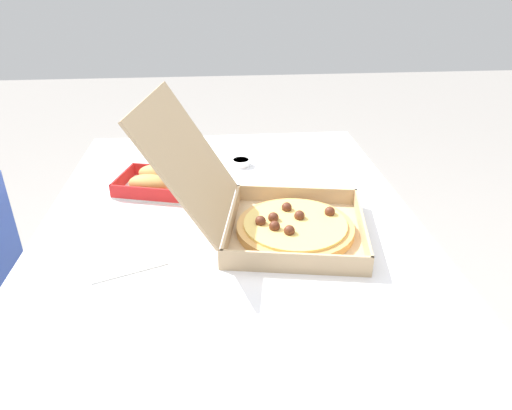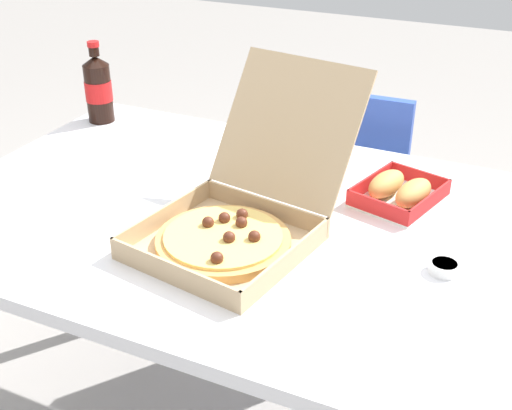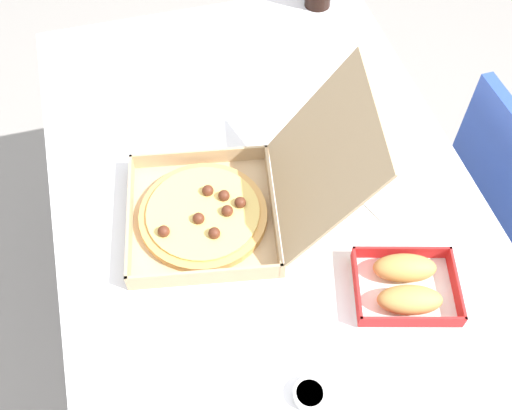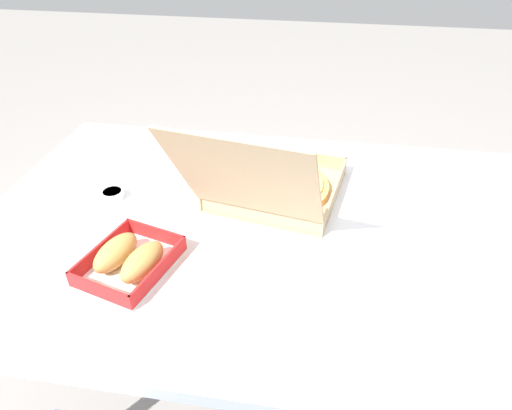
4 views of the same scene
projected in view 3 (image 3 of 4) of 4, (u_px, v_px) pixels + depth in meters
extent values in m
plane|color=gray|center=(265.00, 341.00, 1.84)|extent=(10.00, 10.00, 0.00)
cube|color=white|center=(269.00, 207.00, 1.25)|extent=(1.37, 0.88, 0.03)
cylinder|color=#B7B7BC|center=(98.00, 144.00, 1.84)|extent=(0.05, 0.05, 0.70)
cylinder|color=#B7B7BC|center=(324.00, 100.00, 1.95)|extent=(0.05, 0.05, 0.70)
cube|color=#2D4CAD|center=(500.00, 185.00, 1.39)|extent=(0.36, 0.04, 0.38)
cylinder|color=#B2B2B7|center=(485.00, 324.00, 1.64)|extent=(0.03, 0.03, 0.43)
cylinder|color=#B2B2B7|center=(430.00, 226.00, 1.83)|extent=(0.03, 0.03, 0.43)
cube|color=tan|center=(204.00, 219.00, 1.21)|extent=(0.35, 0.35, 0.01)
cube|color=tan|center=(130.00, 218.00, 1.19)|extent=(0.30, 0.06, 0.04)
cube|color=tan|center=(200.00, 157.00, 1.28)|extent=(0.06, 0.30, 0.04)
cube|color=tan|center=(206.00, 276.00, 1.11)|extent=(0.06, 0.30, 0.04)
cube|color=tan|center=(275.00, 207.00, 1.20)|extent=(0.30, 0.06, 0.04)
cube|color=tan|center=(322.00, 158.00, 1.09)|extent=(0.32, 0.21, 0.26)
cylinder|color=tan|center=(203.00, 215.00, 1.20)|extent=(0.26, 0.26, 0.02)
cylinder|color=#EAC666|center=(203.00, 212.00, 1.19)|extent=(0.23, 0.23, 0.01)
sphere|color=#562819|center=(227.00, 211.00, 1.18)|extent=(0.02, 0.02, 0.02)
sphere|color=#562819|center=(164.00, 231.00, 1.16)|extent=(0.02, 0.02, 0.02)
sphere|color=#562819|center=(199.00, 218.00, 1.17)|extent=(0.02, 0.02, 0.02)
sphere|color=#562819|center=(224.00, 196.00, 1.21)|extent=(0.02, 0.02, 0.02)
sphere|color=#562819|center=(208.00, 191.00, 1.21)|extent=(0.02, 0.02, 0.02)
sphere|color=#562819|center=(214.00, 233.00, 1.15)|extent=(0.02, 0.02, 0.02)
sphere|color=#562819|center=(240.00, 202.00, 1.20)|extent=(0.02, 0.02, 0.02)
cube|color=white|center=(404.00, 291.00, 1.12)|extent=(0.19, 0.22, 0.00)
cube|color=red|center=(356.00, 286.00, 1.10)|extent=(0.15, 0.04, 0.03)
cube|color=red|center=(456.00, 286.00, 1.10)|extent=(0.15, 0.04, 0.03)
cube|color=red|center=(401.00, 252.00, 1.14)|extent=(0.05, 0.18, 0.03)
cube|color=red|center=(412.00, 322.00, 1.06)|extent=(0.05, 0.18, 0.03)
ellipsoid|color=tan|center=(405.00, 268.00, 1.11)|extent=(0.09, 0.13, 0.05)
ellipsoid|color=tan|center=(410.00, 300.00, 1.08)|extent=(0.09, 0.13, 0.05)
cube|color=white|center=(374.00, 173.00, 1.28)|extent=(0.25, 0.22, 0.00)
cylinder|color=white|center=(309.00, 395.00, 1.00)|extent=(0.06, 0.06, 0.02)
cylinder|color=#DBBC66|center=(310.00, 394.00, 0.99)|extent=(0.05, 0.05, 0.01)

